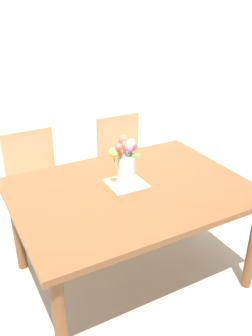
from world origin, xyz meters
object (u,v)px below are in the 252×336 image
(chair_left, at_px, (35,177))
(chair_right, at_px, (124,157))
(dining_table, at_px, (131,199))
(flower_vase, at_px, (126,161))

(chair_left, distance_m, chair_right, 0.84)
(dining_table, height_order, chair_left, chair_left)
(dining_table, relative_size, chair_left, 1.71)
(dining_table, height_order, flower_vase, flower_vase)
(dining_table, distance_m, flower_vase, 0.26)
(chair_right, relative_size, flower_vase, 2.85)
(flower_vase, bearing_deg, dining_table, -87.06)
(dining_table, xyz_separation_m, chair_left, (-0.42, 0.90, -0.15))
(chair_left, relative_size, chair_right, 1.00)
(dining_table, xyz_separation_m, flower_vase, (-0.00, 0.07, 0.25))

